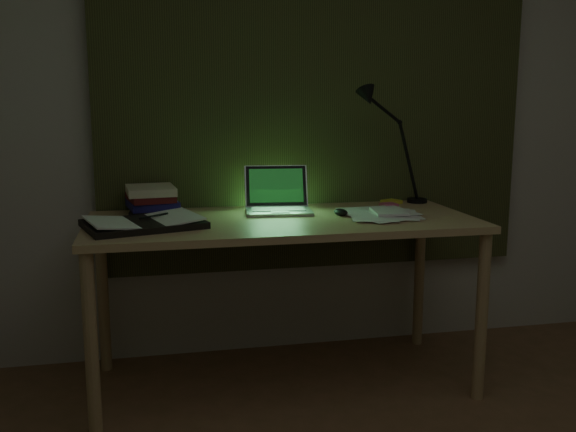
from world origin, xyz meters
name	(u,v)px	position (x,y,z in m)	size (l,w,h in m)	color
wall_back	(315,112)	(0.00, 2.00, 1.25)	(3.50, 0.00, 2.50)	beige
curtain	(317,72)	(0.00, 1.96, 1.45)	(2.20, 0.06, 2.00)	#35381C
desk	(283,302)	(-0.26, 1.54, 0.39)	(1.73, 0.76, 0.79)	tan
laptop	(279,190)	(-0.25, 1.68, 0.90)	(0.31, 0.34, 0.22)	silver
open_textbook	(143,222)	(-0.87, 1.47, 0.81)	(0.47, 0.33, 0.04)	white
book_stack	(153,200)	(-0.83, 1.77, 0.86)	(0.21, 0.26, 0.14)	white
loose_papers	(378,213)	(0.19, 1.55, 0.80)	(0.33, 0.35, 0.02)	white
mouse	(341,212)	(0.01, 1.56, 0.80)	(0.05, 0.09, 0.03)	black
sticky_yellow	(391,202)	(0.37, 1.84, 0.80)	(0.08, 0.08, 0.02)	yellow
sticky_pink	(389,205)	(0.32, 1.76, 0.80)	(0.07, 0.07, 0.02)	#DB5579
desk_lamp	(419,148)	(0.51, 1.84, 1.07)	(0.37, 0.29, 0.56)	black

